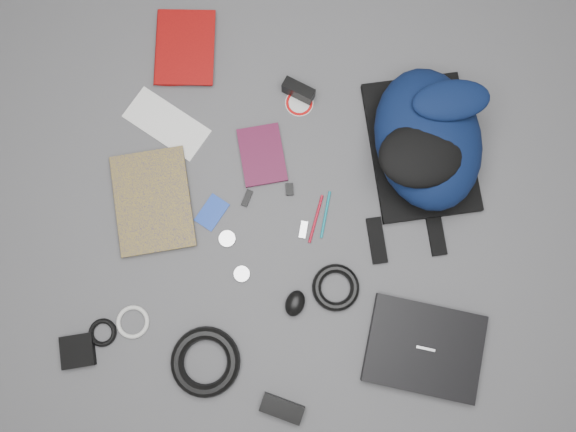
% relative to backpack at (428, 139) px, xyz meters
% --- Properties ---
extents(ground, '(4.00, 4.00, 0.00)m').
position_rel_backpack_xyz_m(ground, '(-0.34, -0.27, -0.09)').
color(ground, '#4F4F51').
rests_on(ground, ground).
extents(backpack, '(0.44, 0.53, 0.19)m').
position_rel_backpack_xyz_m(backpack, '(0.00, 0.00, 0.00)').
color(backpack, black).
rests_on(backpack, ground).
extents(laptop, '(0.31, 0.25, 0.03)m').
position_rel_backpack_xyz_m(laptop, '(0.09, -0.56, -0.08)').
color(laptop, black).
rests_on(laptop, ground).
extents(textbook_red, '(0.21, 0.26, 0.03)m').
position_rel_backpack_xyz_m(textbook_red, '(-0.82, 0.16, -0.08)').
color(textbook_red, maroon).
rests_on(textbook_red, ground).
extents(comic_book, '(0.30, 0.35, 0.02)m').
position_rel_backpack_xyz_m(comic_book, '(-0.83, -0.34, -0.08)').
color(comic_book, gold).
rests_on(comic_book, ground).
extents(envelope, '(0.27, 0.20, 0.00)m').
position_rel_backpack_xyz_m(envelope, '(-0.74, -0.06, -0.09)').
color(envelope, white).
rests_on(envelope, ground).
extents(dvd_case, '(0.18, 0.21, 0.01)m').
position_rel_backpack_xyz_m(dvd_case, '(-0.45, -0.11, -0.09)').
color(dvd_case, '#400C23').
rests_on(dvd_case, ground).
extents(compact_camera, '(0.10, 0.06, 0.05)m').
position_rel_backpack_xyz_m(compact_camera, '(-0.38, 0.10, -0.07)').
color(compact_camera, black).
rests_on(compact_camera, ground).
extents(sticker_disc, '(0.09, 0.09, 0.00)m').
position_rel_backpack_xyz_m(sticker_disc, '(-0.37, 0.07, -0.09)').
color(sticker_disc, silver).
rests_on(sticker_disc, ground).
extents(pen_teal, '(0.01, 0.14, 0.01)m').
position_rel_backpack_xyz_m(pen_teal, '(-0.24, -0.24, -0.09)').
color(pen_teal, '#0E7281').
rests_on(pen_teal, ground).
extents(pen_red, '(0.02, 0.14, 0.01)m').
position_rel_backpack_xyz_m(pen_red, '(-0.26, -0.26, -0.09)').
color(pen_red, maroon).
rests_on(pen_red, ground).
extents(id_badge, '(0.09, 0.11, 0.00)m').
position_rel_backpack_xyz_m(id_badge, '(-0.56, -0.30, -0.09)').
color(id_badge, '#1538A3').
rests_on(id_badge, ground).
extents(usb_black, '(0.03, 0.05, 0.01)m').
position_rel_backpack_xyz_m(usb_black, '(-0.47, -0.24, -0.09)').
color(usb_black, black).
rests_on(usb_black, ground).
extents(usb_silver, '(0.02, 0.05, 0.01)m').
position_rel_backpack_xyz_m(usb_silver, '(-0.29, -0.30, -0.09)').
color(usb_silver, silver).
rests_on(usb_silver, ground).
extents(key_fob, '(0.03, 0.04, 0.01)m').
position_rel_backpack_xyz_m(key_fob, '(-0.35, -0.19, -0.09)').
color(key_fob, black).
rests_on(key_fob, ground).
extents(mouse, '(0.06, 0.08, 0.04)m').
position_rel_backpack_xyz_m(mouse, '(-0.28, -0.51, -0.07)').
color(mouse, black).
rests_on(mouse, ground).
extents(headphone_left, '(0.06, 0.06, 0.01)m').
position_rel_backpack_xyz_m(headphone_left, '(-0.50, -0.37, -0.09)').
color(headphone_left, silver).
rests_on(headphone_left, ground).
extents(headphone_right, '(0.05, 0.05, 0.01)m').
position_rel_backpack_xyz_m(headphone_right, '(-0.44, -0.45, -0.09)').
color(headphone_right, silver).
rests_on(headphone_right, ground).
extents(cable_coil, '(0.14, 0.14, 0.03)m').
position_rel_backpack_xyz_m(cable_coil, '(-0.17, -0.44, -0.08)').
color(cable_coil, black).
rests_on(cable_coil, ground).
extents(power_brick, '(0.12, 0.07, 0.03)m').
position_rel_backpack_xyz_m(power_brick, '(-0.26, -0.79, -0.08)').
color(power_brick, black).
rests_on(power_brick, ground).
extents(power_cord_coil, '(0.23, 0.23, 0.04)m').
position_rel_backpack_xyz_m(power_cord_coil, '(-0.49, -0.71, -0.08)').
color(power_cord_coil, black).
rests_on(power_cord_coil, ground).
extents(pouch, '(0.11, 0.11, 0.02)m').
position_rel_backpack_xyz_m(pouch, '(-0.84, -0.74, -0.08)').
color(pouch, black).
rests_on(pouch, ground).
extents(earbud_coil, '(0.10, 0.10, 0.01)m').
position_rel_backpack_xyz_m(earbud_coil, '(-0.78, -0.68, -0.09)').
color(earbud_coil, black).
rests_on(earbud_coil, ground).
extents(white_cable_coil, '(0.12, 0.12, 0.01)m').
position_rel_backpack_xyz_m(white_cable_coil, '(-0.71, -0.64, -0.09)').
color(white_cable_coil, silver).
rests_on(white_cable_coil, ground).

